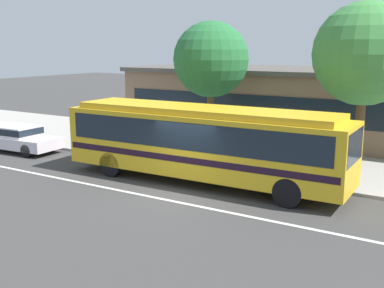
# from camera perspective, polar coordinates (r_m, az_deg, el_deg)

# --- Properties ---
(ground_plane) EXTENTS (120.00, 120.00, 0.00)m
(ground_plane) POSITION_cam_1_polar(r_m,az_deg,el_deg) (17.02, -1.63, -6.04)
(ground_plane) COLOR #3B3A39
(sidewalk_slab) EXTENTS (60.00, 8.00, 0.12)m
(sidewalk_slab) POSITION_cam_1_polar(r_m,az_deg,el_deg) (23.02, 8.00, -1.30)
(sidewalk_slab) COLOR #A29C95
(sidewalk_slab) RESTS_ON ground_plane
(lane_stripe_center) EXTENTS (56.00, 0.16, 0.01)m
(lane_stripe_center) POSITION_cam_1_polar(r_m,az_deg,el_deg) (16.39, -3.17, -6.75)
(lane_stripe_center) COLOR silver
(lane_stripe_center) RESTS_ON ground_plane
(transit_bus) EXTENTS (11.36, 2.71, 2.94)m
(transit_bus) POSITION_cam_1_polar(r_m,az_deg,el_deg) (18.00, 1.27, 0.57)
(transit_bus) COLOR gold
(transit_bus) RESTS_ON ground_plane
(sedan_behind_bus) EXTENTS (4.85, 2.07, 1.29)m
(sedan_behind_bus) POSITION_cam_1_polar(r_m,az_deg,el_deg) (25.45, -20.64, 0.83)
(sedan_behind_bus) COLOR silver
(sedan_behind_bus) RESTS_ON ground_plane
(pedestrian_waiting_near_sign) EXTENTS (0.48, 0.48, 1.59)m
(pedestrian_waiting_near_sign) POSITION_cam_1_polar(r_m,az_deg,el_deg) (21.44, 3.49, 0.52)
(pedestrian_waiting_near_sign) COLOR #1D354C
(pedestrian_waiting_near_sign) RESTS_ON sidewalk_slab
(pedestrian_walking_along_curb) EXTENTS (0.41, 0.41, 1.69)m
(pedestrian_walking_along_curb) POSITION_cam_1_polar(r_m,az_deg,el_deg) (18.56, 18.89, -1.63)
(pedestrian_walking_along_curb) COLOR #3F3C42
(pedestrian_walking_along_curb) RESTS_ON sidewalk_slab
(bus_stop_sign) EXTENTS (0.15, 0.43, 2.58)m
(bus_stop_sign) POSITION_cam_1_polar(r_m,az_deg,el_deg) (18.41, 12.94, 0.70)
(bus_stop_sign) COLOR gray
(bus_stop_sign) RESTS_ON sidewalk_slab
(street_tree_near_stop) EXTENTS (3.64, 3.64, 6.29)m
(street_tree_near_stop) POSITION_cam_1_polar(r_m,az_deg,el_deg) (23.00, 2.31, 10.14)
(street_tree_near_stop) COLOR brown
(street_tree_near_stop) RESTS_ON sidewalk_slab
(street_tree_mid_block) EXTENTS (4.10, 4.10, 6.84)m
(street_tree_mid_block) POSITION_cam_1_polar(r_m,az_deg,el_deg) (20.09, 20.17, 10.15)
(street_tree_mid_block) COLOR brown
(street_tree_mid_block) RESTS_ON sidewalk_slab
(station_building) EXTENTS (18.89, 7.92, 3.97)m
(station_building) POSITION_cam_1_polar(r_m,az_deg,el_deg) (28.17, 11.79, 4.93)
(station_building) COLOR #82654C
(station_building) RESTS_ON ground_plane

